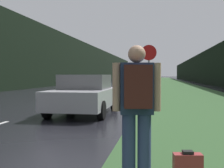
% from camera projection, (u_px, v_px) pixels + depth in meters
% --- Properties ---
extents(grass_verge, '(6.00, 240.00, 0.02)m').
position_uv_depth(grass_verge, '(175.00, 85.00, 38.78)').
color(grass_verge, '#33562D').
rests_on(grass_verge, ground_plane).
extents(lane_stripe_c, '(0.12, 3.00, 0.01)m').
position_uv_depth(lane_stripe_c, '(66.00, 104.00, 14.09)').
color(lane_stripe_c, silver).
rests_on(lane_stripe_c, ground_plane).
extents(lane_stripe_d, '(0.12, 3.00, 0.01)m').
position_uv_depth(lane_stripe_d, '(97.00, 94.00, 20.99)').
color(lane_stripe_d, silver).
rests_on(lane_stripe_d, ground_plane).
extents(lane_stripe_e, '(0.12, 3.00, 0.01)m').
position_uv_depth(lane_stripe_e, '(112.00, 89.00, 27.89)').
color(lane_stripe_e, silver).
rests_on(lane_stripe_e, ground_plane).
extents(treeline_far_side, '(2.00, 140.00, 7.38)m').
position_uv_depth(treeline_far_side, '(80.00, 63.00, 51.28)').
color(treeline_far_side, black).
rests_on(treeline_far_side, ground_plane).
extents(treeline_near_side, '(2.00, 140.00, 5.34)m').
position_uv_depth(treeline_near_side, '(208.00, 68.00, 47.55)').
color(treeline_near_side, black).
rests_on(treeline_near_side, ground_plane).
extents(stop_sign, '(0.67, 0.07, 2.75)m').
position_uv_depth(stop_sign, '(149.00, 69.00, 12.19)').
color(stop_sign, slate).
rests_on(stop_sign, ground_plane).
extents(hitchhiker_with_backpack, '(0.63, 0.47, 1.83)m').
position_uv_depth(hitchhiker_with_backpack, '(137.00, 105.00, 3.64)').
color(hitchhiker_with_backpack, navy).
rests_on(hitchhiker_with_backpack, ground_plane).
extents(suitcase, '(0.40, 0.21, 0.43)m').
position_uv_depth(suitcase, '(188.00, 168.00, 3.72)').
color(suitcase, '#9E3333').
rests_on(suitcase, ground_plane).
extents(car_passing_near, '(2.04, 4.07, 1.45)m').
position_uv_depth(car_passing_near, '(84.00, 94.00, 10.42)').
color(car_passing_near, '#9E9EA3').
rests_on(car_passing_near, ground_plane).
extents(car_passing_far, '(2.01, 4.04, 1.37)m').
position_uv_depth(car_passing_far, '(139.00, 80.00, 38.14)').
color(car_passing_far, '#4C514C').
rests_on(car_passing_far, ground_plane).
extents(delivery_truck, '(2.43, 8.51, 3.23)m').
position_uv_depth(delivery_truck, '(132.00, 74.00, 68.30)').
color(delivery_truck, black).
rests_on(delivery_truck, ground_plane).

